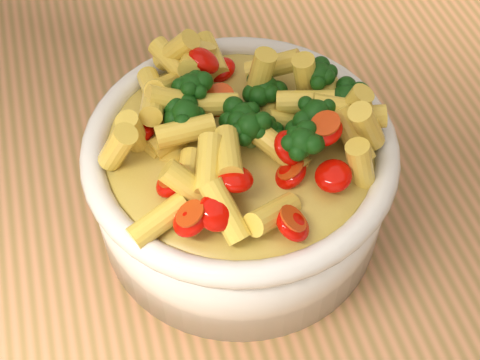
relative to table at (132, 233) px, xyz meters
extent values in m
cube|color=#BD7B51|center=(0.00, 0.00, 0.08)|extent=(1.20, 0.80, 0.04)
cylinder|color=#BD7B51|center=(0.55, 0.35, -0.37)|extent=(0.05, 0.05, 0.86)
cylinder|color=silver|center=(0.10, -0.08, 0.15)|extent=(0.24, 0.24, 0.09)
ellipsoid|color=silver|center=(0.10, -0.08, 0.12)|extent=(0.22, 0.22, 0.04)
torus|color=silver|center=(0.10, -0.08, 0.20)|extent=(0.25, 0.25, 0.02)
ellipsoid|color=gold|center=(0.10, -0.08, 0.20)|extent=(0.21, 0.21, 0.02)
camera|label=1|loc=(0.00, -0.40, 0.59)|focal=50.00mm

